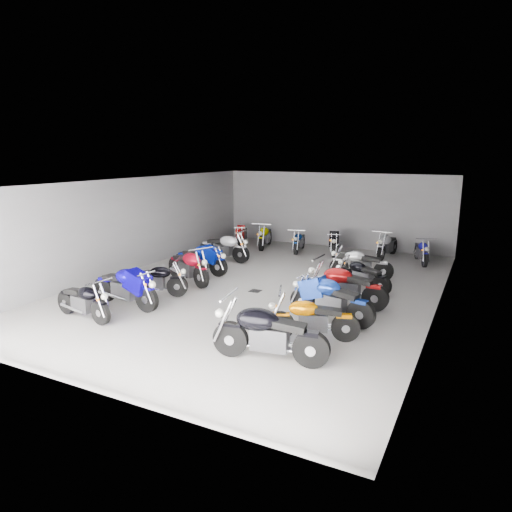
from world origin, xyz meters
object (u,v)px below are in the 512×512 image
Objects in this scene: motorcycle_back_f at (422,251)px; motorcycle_left_b at (125,287)px; motorcycle_right_c at (330,299)px; motorcycle_back_a at (242,235)px; motorcycle_back_c at (299,241)px; motorcycle_right_a at (268,334)px; motorcycle_right_f at (360,264)px; motorcycle_back_d at (334,242)px; motorcycle_left_c at (154,280)px; motorcycle_left_d at (188,266)px; motorcycle_left_a at (83,301)px; motorcycle_left_e at (201,259)px; motorcycle_right_b at (312,319)px; motorcycle_left_f at (224,247)px; motorcycle_right_d at (345,286)px; motorcycle_right_e at (362,275)px; motorcycle_back_b at (265,236)px; drain_grate at (255,291)px; motorcycle_back_e at (387,245)px.

motorcycle_left_b is at bearing 35.65° from motorcycle_back_f.
motorcycle_left_b is 1.02× the size of motorcycle_right_c.
motorcycle_back_a is 2.82m from motorcycle_back_c.
motorcycle_right_a reaches higher than motorcycle_back_c.
motorcycle_right_c reaches higher than motorcycle_right_f.
motorcycle_back_f is (3.40, -0.08, -0.03)m from motorcycle_back_d.
motorcycle_left_d reaches higher than motorcycle_left_c.
motorcycle_left_a is 4.96m from motorcycle_left_e.
motorcycle_back_c is (-3.66, 8.46, -0.05)m from motorcycle_right_b.
motorcycle_left_d reaches higher than motorcycle_left_f.
motorcycle_left_d is at bearing 66.34° from motorcycle_back_c.
motorcycle_right_c reaches higher than motorcycle_back_d.
motorcycle_left_c is 0.86× the size of motorcycle_left_f.
motorcycle_left_f is 6.35m from motorcycle_right_d.
motorcycle_left_b is 6.83m from motorcycle_right_e.
motorcycle_back_b is 1.04× the size of motorcycle_back_d.
motorcycle_left_d is at bearing 40.93° from motorcycle_right_a.
motorcycle_left_d is 6.10m from motorcycle_back_c.
motorcycle_left_f is (-0.40, 5.77, -0.02)m from motorcycle_left_b.
motorcycle_left_b is 9.35m from motorcycle_back_d.
drain_grate is at bearing 141.10° from motorcycle_right_e.
motorcycle_left_d is 8.71m from motorcycle_back_f.
motorcycle_back_b is at bearing 17.09° from motorcycle_right_a.
motorcycle_left_a is at bearing 2.25° from motorcycle_left_f.
motorcycle_right_a is at bearing 177.21° from motorcycle_right_d.
motorcycle_back_b is at bearing -173.31° from motorcycle_left_a.
motorcycle_left_b is at bearing 77.12° from motorcycle_back_b.
drain_grate is 0.15× the size of motorcycle_left_e.
motorcycle_right_f is 1.10× the size of motorcycle_back_a.
motorcycle_left_f is at bearing 27.46° from motorcycle_right_a.
drain_grate is at bearing 71.84° from motorcycle_left_e.
motorcycle_right_b is 10.04m from motorcycle_back_b.
motorcycle_right_a is 1.18× the size of motorcycle_back_d.
motorcycle_right_f is (4.84, 5.64, -0.05)m from motorcycle_left_b.
motorcycle_right_a reaches higher than motorcycle_right_c.
motorcycle_back_c is at bearing 16.49° from motorcycle_back_e.
motorcycle_left_f is at bearing 64.34° from motorcycle_right_d.
motorcycle_left_e is 1.04× the size of motorcycle_right_f.
motorcycle_left_b reaches higher than motorcycle_back_d.
motorcycle_back_c is at bearing 2.61° from motorcycle_right_b.
motorcycle_back_b reaches higher than motorcycle_left_c.
motorcycle_left_f reaches higher than motorcycle_right_f.
motorcycle_right_a reaches higher than motorcycle_left_f.
motorcycle_left_a is at bearing 37.82° from motorcycle_back_f.
motorcycle_right_a reaches higher than motorcycle_back_f.
motorcycle_left_e is 5.39m from motorcycle_right_e.
motorcycle_right_f is (-0.38, 1.24, 0.04)m from motorcycle_right_e.
motorcycle_right_a is at bearing 46.71° from motorcycle_left_e.
motorcycle_left_d is 5.64m from motorcycle_right_b.
motorcycle_left_c is (0.35, 2.27, 0.01)m from motorcycle_left_a.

